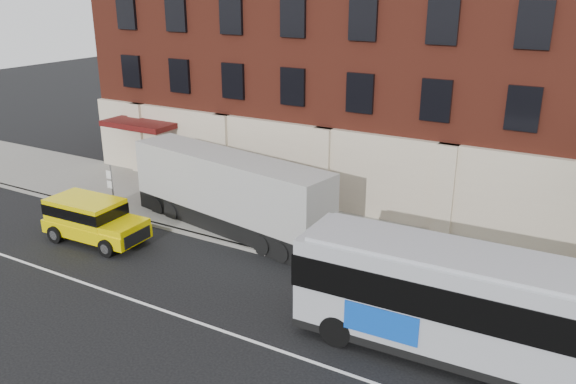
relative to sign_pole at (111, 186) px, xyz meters
The scene contains 9 objects.
ground 10.59m from the sign_pole, 35.87° to the right, with size 120.00×120.00×0.00m, color black.
sidewalk 9.07m from the sign_pole, 18.56° to the left, with size 60.00×6.00×0.15m, color gray.
kerb 8.61m from the sign_pole, ahead, with size 60.00×0.25×0.15m, color gray.
lane_line 10.31m from the sign_pole, 33.60° to the right, with size 60.00×0.12×0.01m, color white.
building 15.03m from the sign_pole, 51.75° to the left, with size 30.00×12.10×15.00m.
sign_pole is the anchor object (origin of this frame).
city_bus 19.13m from the sign_pole, ahead, with size 12.56×3.07×3.42m.
yellow_suv 3.11m from the sign_pole, 60.46° to the right, with size 4.94×2.29×1.87m.
shipping_container 6.16m from the sign_pole, 12.19° to the left, with size 10.71×3.92×3.50m.
Camera 1 is at (12.10, -12.52, 10.60)m, focal length 36.36 mm.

